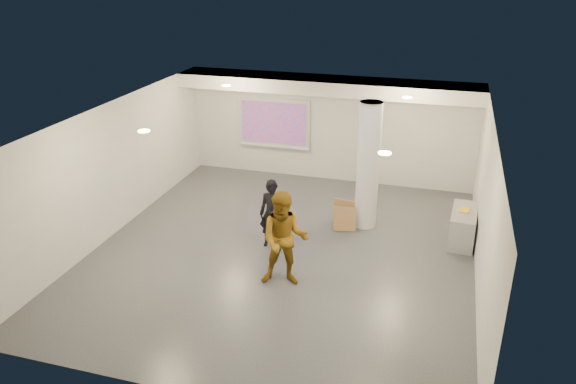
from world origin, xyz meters
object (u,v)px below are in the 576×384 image
(projection_screen, at_px, (274,123))
(credenza, at_px, (463,226))
(column, at_px, (368,166))
(woman, at_px, (272,214))
(man, at_px, (284,239))

(projection_screen, distance_m, credenza, 6.15)
(column, height_order, woman, column)
(column, bearing_deg, credenza, -5.13)
(woman, bearing_deg, credenza, 11.00)
(column, distance_m, projection_screen, 4.08)
(projection_screen, relative_size, man, 1.09)
(projection_screen, bearing_deg, credenza, -28.20)
(column, relative_size, man, 1.56)
(projection_screen, height_order, woman, projection_screen)
(man, bearing_deg, projection_screen, 97.92)
(woman, xyz_separation_m, man, (0.70, -1.40, 0.19))
(man, bearing_deg, woman, 104.91)
(column, distance_m, credenza, 2.50)
(man, bearing_deg, credenza, 28.33)
(woman, bearing_deg, man, -71.51)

